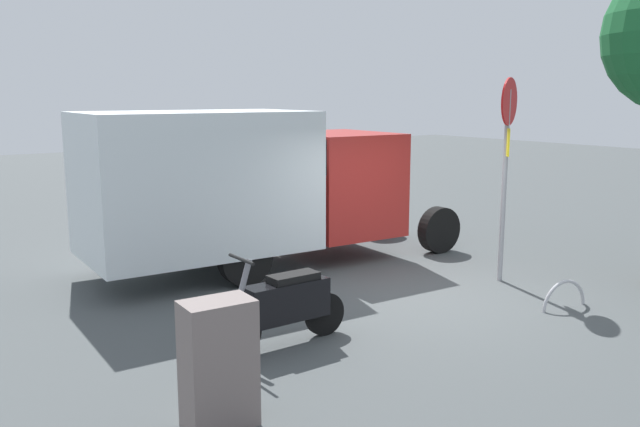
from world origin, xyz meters
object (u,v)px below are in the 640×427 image
motorcycle (286,304)px  utility_cabinet (219,364)px  bike_rack_hoop (564,308)px  stop_sign (507,147)px  box_truck_near (249,181)px

motorcycle → utility_cabinet: bearing=39.7°
motorcycle → utility_cabinet: (1.60, 1.37, 0.09)m
motorcycle → bike_rack_hoop: bearing=163.7°
stop_sign → utility_cabinet: stop_sign is taller
box_truck_near → bike_rack_hoop: 5.53m
bike_rack_hoop → stop_sign: bearing=-104.7°
box_truck_near → motorcycle: 3.94m
motorcycle → utility_cabinet: 2.11m
motorcycle → box_truck_near: bearing=-113.6°
bike_rack_hoop → utility_cabinet: bearing=2.7°
stop_sign → bike_rack_hoop: size_ratio=3.92×
utility_cabinet → bike_rack_hoop: (-5.66, -0.27, -0.61)m
utility_cabinet → bike_rack_hoop: size_ratio=1.43×
motorcycle → bike_rack_hoop: motorcycle is taller
bike_rack_hoop → box_truck_near: bearing=-60.5°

